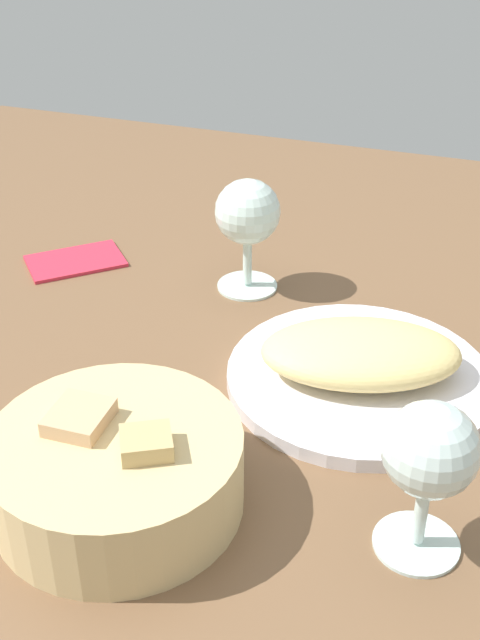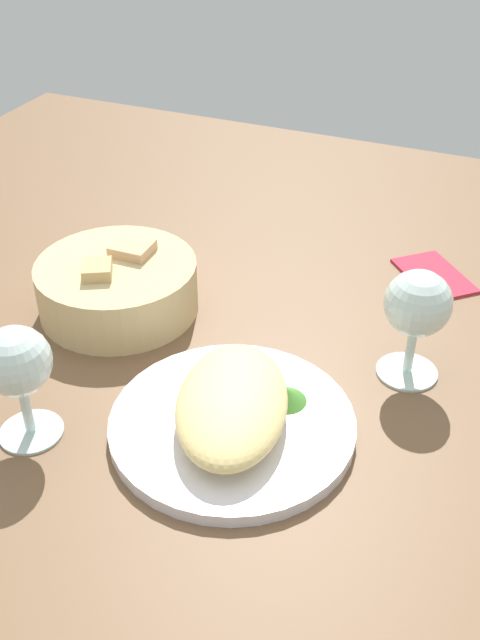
# 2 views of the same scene
# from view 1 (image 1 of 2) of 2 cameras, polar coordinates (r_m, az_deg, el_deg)

# --- Properties ---
(ground_plane) EXTENTS (1.40, 1.40, 0.02)m
(ground_plane) POSITION_cam_1_polar(r_m,az_deg,el_deg) (0.76, 0.10, -6.81)
(ground_plane) COLOR brown
(plate) EXTENTS (0.25, 0.25, 0.01)m
(plate) POSITION_cam_1_polar(r_m,az_deg,el_deg) (0.79, 8.11, -3.95)
(plate) COLOR white
(plate) RESTS_ON ground_plane
(omelette) EXTENTS (0.21, 0.16, 0.04)m
(omelette) POSITION_cam_1_polar(r_m,az_deg,el_deg) (0.77, 8.26, -2.25)
(omelette) COLOR #F0D483
(omelette) RESTS_ON plate
(lettuce_garnish) EXTENTS (0.04, 0.04, 0.02)m
(lettuce_garnish) POSITION_cam_1_polar(r_m,az_deg,el_deg) (0.82, 5.56, -0.98)
(lettuce_garnish) COLOR #41812C
(lettuce_garnish) RESTS_ON plate
(bread_basket) EXTENTS (0.19, 0.19, 0.08)m
(bread_basket) POSITION_cam_1_polar(r_m,az_deg,el_deg) (0.65, -8.48, -10.06)
(bread_basket) COLOR #D4B980
(bread_basket) RESTS_ON ground_plane
(wine_glass_near) EXTENTS (0.07, 0.07, 0.13)m
(wine_glass_near) POSITION_cam_1_polar(r_m,az_deg,el_deg) (0.90, 0.53, 7.01)
(wine_glass_near) COLOR silver
(wine_glass_near) RESTS_ON ground_plane
(wine_glass_far) EXTENTS (0.07, 0.07, 0.13)m
(wine_glass_far) POSITION_cam_1_polar(r_m,az_deg,el_deg) (0.59, 12.84, -9.17)
(wine_glass_far) COLOR silver
(wine_glass_far) RESTS_ON ground_plane
(folded_napkin) EXTENTS (0.13, 0.13, 0.01)m
(folded_napkin) POSITION_cam_1_polar(r_m,az_deg,el_deg) (1.01, -11.20, 4.08)
(folded_napkin) COLOR #CF2A3F
(folded_napkin) RESTS_ON ground_plane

